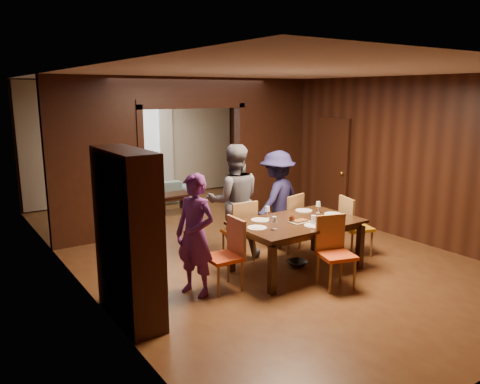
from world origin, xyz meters
TOP-DOWN VIEW (x-y plane):
  - floor at (0.00, 0.00)m, footprint 9.00×9.00m
  - ceiling at (0.00, 0.00)m, footprint 5.50×9.00m
  - room_walls at (0.00, 1.89)m, footprint 5.52×9.01m
  - person_purple at (-1.57, -1.33)m, footprint 0.58×0.69m
  - person_grey at (-0.35, -0.40)m, footprint 1.09×0.99m
  - person_navy at (0.54, -0.38)m, footprint 1.22×0.96m
  - sofa at (-0.00, 3.85)m, footprint 1.98×1.05m
  - serving_bowl at (0.20, -1.32)m, footprint 0.31×0.31m
  - dining_table at (0.08, -1.43)m, footprint 1.83×1.14m
  - coffee_table at (0.12, 2.80)m, footprint 0.80×0.50m
  - chair_left at (-1.20, -1.43)m, footprint 0.46×0.46m
  - chair_right at (1.34, -1.46)m, footprint 0.55×0.55m
  - chair_far_l at (-0.38, -0.57)m, footprint 0.47×0.47m
  - chair_far_r at (0.54, -0.61)m, footprint 0.54×0.54m
  - chair_near at (0.11, -2.22)m, footprint 0.55×0.55m
  - hutch at (-2.53, -1.50)m, footprint 0.40×1.20m
  - door_right at (2.70, 0.50)m, footprint 0.06×0.90m
  - window_far at (0.00, 4.44)m, footprint 1.20×0.03m
  - curtain_left at (-0.75, 4.40)m, footprint 0.35×0.06m
  - curtain_right at (0.75, 4.40)m, footprint 0.35×0.06m
  - plate_left at (-0.63, -1.41)m, footprint 0.27×0.27m
  - plate_far_l at (-0.36, -1.11)m, footprint 0.27×0.27m
  - plate_far_r at (0.56, -1.04)m, footprint 0.27×0.27m
  - plate_right at (0.78, -1.46)m, footprint 0.27×0.27m
  - plate_near at (0.09, -1.77)m, footprint 0.27×0.27m
  - platter_a at (0.06, -1.52)m, footprint 0.30×0.20m
  - platter_b at (0.37, -1.70)m, footprint 0.30×0.20m
  - wineglass_left at (-0.47, -1.58)m, footprint 0.08×0.08m
  - wineglass_far at (-0.18, -1.05)m, footprint 0.08×0.08m
  - wineglass_right at (0.66, -1.26)m, footprint 0.08×0.08m
  - tumbler at (0.13, -1.73)m, footprint 0.07×0.07m
  - condiment_jar at (-0.04, -1.45)m, footprint 0.08×0.08m

SIDE VIEW (x-z plane):
  - floor at x=0.00m, z-range 0.00..0.00m
  - coffee_table at x=0.12m, z-range 0.00..0.40m
  - sofa at x=0.00m, z-range 0.00..0.55m
  - dining_table at x=0.08m, z-range 0.00..0.76m
  - chair_left at x=-1.20m, z-range 0.00..0.97m
  - chair_right at x=1.34m, z-range 0.00..0.97m
  - chair_far_l at x=-0.38m, z-range 0.00..0.97m
  - chair_far_r at x=0.54m, z-range 0.00..0.97m
  - chair_near at x=0.11m, z-range 0.00..0.97m
  - plate_left at x=-0.63m, z-range 0.76..0.77m
  - plate_far_l at x=-0.36m, z-range 0.76..0.77m
  - plate_far_r at x=0.56m, z-range 0.76..0.77m
  - plate_right at x=0.78m, z-range 0.76..0.77m
  - plate_near at x=0.09m, z-range 0.76..0.77m
  - platter_a at x=0.06m, z-range 0.76..0.80m
  - platter_b at x=0.37m, z-range 0.76..0.80m
  - serving_bowl at x=0.20m, z-range 0.76..0.84m
  - person_purple at x=-1.57m, z-range 0.00..1.61m
  - condiment_jar at x=-0.04m, z-range 0.76..0.87m
  - person_navy at x=0.54m, z-range 0.00..1.66m
  - tumbler at x=0.13m, z-range 0.76..0.90m
  - wineglass_left at x=-0.47m, z-range 0.76..0.94m
  - wineglass_far at x=-0.18m, z-range 0.76..0.94m
  - wineglass_right at x=0.66m, z-range 0.76..0.94m
  - person_grey at x=-0.35m, z-range 0.00..1.82m
  - hutch at x=-2.53m, z-range 0.00..2.00m
  - door_right at x=2.70m, z-range 0.00..2.10m
  - curtain_left at x=-0.75m, z-range 0.05..2.45m
  - curtain_right at x=0.75m, z-range 0.05..2.45m
  - room_walls at x=0.00m, z-range 0.06..2.96m
  - window_far at x=0.00m, z-range 1.05..2.35m
  - ceiling at x=0.00m, z-range 2.89..2.91m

